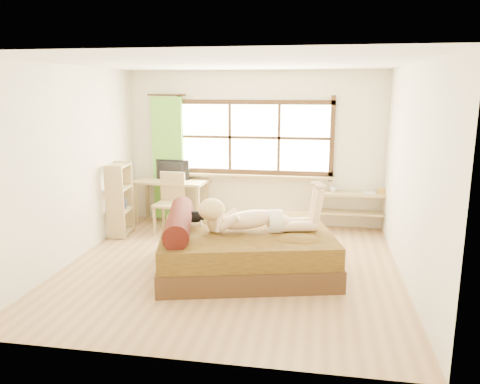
% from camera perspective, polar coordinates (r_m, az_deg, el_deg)
% --- Properties ---
extents(floor, '(4.50, 4.50, 0.00)m').
position_cam_1_polar(floor, '(6.45, -1.14, -9.22)').
color(floor, '#9E754C').
rests_on(floor, ground).
extents(ceiling, '(4.50, 4.50, 0.00)m').
position_cam_1_polar(ceiling, '(6.00, -1.25, 15.48)').
color(ceiling, white).
rests_on(ceiling, wall_back).
extents(wall_back, '(4.50, 0.00, 4.50)m').
position_cam_1_polar(wall_back, '(8.28, 1.76, 5.29)').
color(wall_back, silver).
rests_on(wall_back, floor).
extents(wall_front, '(4.50, 0.00, 4.50)m').
position_cam_1_polar(wall_front, '(3.95, -7.37, -2.84)').
color(wall_front, silver).
rests_on(wall_front, floor).
extents(wall_left, '(0.00, 4.50, 4.50)m').
position_cam_1_polar(wall_left, '(6.87, -19.98, 3.05)').
color(wall_left, silver).
rests_on(wall_left, floor).
extents(wall_right, '(0.00, 4.50, 4.50)m').
position_cam_1_polar(wall_right, '(6.08, 20.13, 1.90)').
color(wall_right, silver).
rests_on(wall_right, floor).
extents(window, '(2.80, 0.16, 1.46)m').
position_cam_1_polar(window, '(8.23, 1.73, 6.36)').
color(window, '#FFEDBF').
rests_on(window, wall_back).
extents(curtain, '(0.55, 0.10, 2.20)m').
position_cam_1_polar(curtain, '(8.54, -8.74, 4.02)').
color(curtain, '#519829').
rests_on(curtain, wall_back).
extents(bed, '(2.60, 2.27, 0.85)m').
position_cam_1_polar(bed, '(6.30, 0.18, -6.81)').
color(bed, '#361D10').
rests_on(bed, floor).
extents(woman, '(1.63, 0.81, 0.67)m').
position_cam_1_polar(woman, '(6.07, 2.03, -1.75)').
color(woman, beige).
rests_on(woman, bed).
extents(kitten, '(0.36, 0.21, 0.27)m').
position_cam_1_polar(kitten, '(6.43, -5.52, -2.84)').
color(kitten, black).
rests_on(kitten, bed).
extents(desk, '(1.31, 0.67, 0.79)m').
position_cam_1_polar(desk, '(8.43, -8.41, 0.71)').
color(desk, tan).
rests_on(desk, floor).
extents(monitor, '(0.62, 0.13, 0.36)m').
position_cam_1_polar(monitor, '(8.42, -8.37, 2.66)').
color(monitor, black).
rests_on(monitor, desk).
extents(chair, '(0.47, 0.47, 0.99)m').
position_cam_1_polar(chair, '(8.09, -8.45, -0.76)').
color(chair, tan).
rests_on(chair, floor).
extents(pipe_shelf, '(1.32, 0.35, 0.75)m').
position_cam_1_polar(pipe_shelf, '(8.20, 13.43, -1.28)').
color(pipe_shelf, tan).
rests_on(pipe_shelf, floor).
extents(cup, '(0.12, 0.12, 0.09)m').
position_cam_1_polar(cup, '(8.14, 11.30, 0.31)').
color(cup, gray).
rests_on(cup, pipe_shelf).
extents(book, '(0.19, 0.25, 0.02)m').
position_cam_1_polar(book, '(8.18, 14.80, -0.06)').
color(book, gray).
rests_on(book, pipe_shelf).
extents(bookshelf, '(0.34, 0.55, 1.20)m').
position_cam_1_polar(bookshelf, '(7.94, -14.46, -0.85)').
color(bookshelf, tan).
rests_on(bookshelf, floor).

